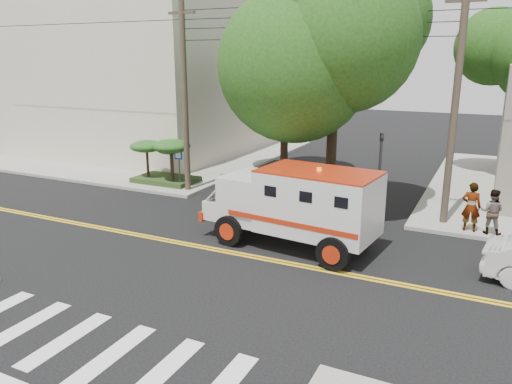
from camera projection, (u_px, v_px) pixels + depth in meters
The scene contains 13 objects.
ground at pixel (229, 252), 17.10m from camera, with size 100.00×100.00×0.00m, color black.
sidewalk_nw at pixel (152, 152), 34.49m from camera, with size 17.00×17.00×0.15m, color gray.
building_left at pixel (139, 76), 35.30m from camera, with size 16.00×14.00×10.00m, color beige.
utility_pole_left at pixel (185, 100), 23.49m from camera, with size 0.28×0.28×9.00m, color #382D23.
utility_pole_right at pixel (454, 111), 18.64m from camera, with size 0.28×0.28×9.00m, color #382D23.
tree_main at pixel (344, 38), 19.78m from camera, with size 6.08×5.70×9.85m.
tree_left at pixel (289, 71), 26.96m from camera, with size 4.48×4.20×7.70m.
traffic_signal at pixel (380, 168), 19.77m from camera, with size 0.15×0.18×3.60m.
accessibility_sign at pixel (179, 163), 24.71m from camera, with size 0.45×0.10×2.02m.
palm_planter at pixel (164, 154), 25.55m from camera, with size 3.52×2.63×2.36m.
armored_truck at pixel (297, 203), 17.16m from camera, with size 6.46×3.09×2.84m.
pedestrian_a at pixel (471, 207), 18.52m from camera, with size 0.69×0.45×1.88m, color gray.
pedestrian_b at pixel (492, 212), 18.24m from camera, with size 0.82×0.64×1.70m, color gray.
Camera 1 is at (7.82, -13.94, 6.48)m, focal length 35.00 mm.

